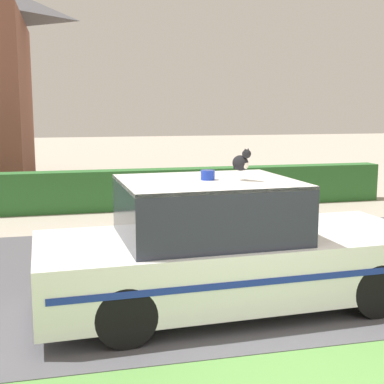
{
  "coord_description": "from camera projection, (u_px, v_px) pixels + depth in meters",
  "views": [
    {
      "loc": [
        -1.9,
        -3.62,
        2.33
      ],
      "look_at": [
        0.0,
        4.26,
        1.05
      ],
      "focal_mm": 50.0,
      "sensor_mm": 36.0,
      "label": 1
    }
  ],
  "objects": [
    {
      "name": "road_strip",
      "position": [
        203.0,
        270.0,
        7.74
      ],
      "size": [
        28.0,
        5.44,
        0.01
      ],
      "primitive_type": "cube",
      "color": "#4C4C51",
      "rests_on": "ground"
    },
    {
      "name": "garden_hedge",
      "position": [
        149.0,
        189.0,
        12.42
      ],
      "size": [
        11.61,
        0.5,
        0.92
      ],
      "primitive_type": "cube",
      "color": "#2D662D",
      "rests_on": "ground"
    },
    {
      "name": "police_car",
      "position": [
        226.0,
        248.0,
        6.26
      ],
      "size": [
        4.6,
        1.97,
        1.62
      ],
      "rotation": [
        0.0,
        0.0,
        0.04
      ],
      "color": "black",
      "rests_on": "road_strip"
    },
    {
      "name": "cat",
      "position": [
        242.0,
        162.0,
        5.96
      ],
      "size": [
        0.22,
        0.3,
        0.26
      ],
      "rotation": [
        0.0,
        0.0,
        5.28
      ],
      "color": "black",
      "rests_on": "police_car"
    }
  ]
}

